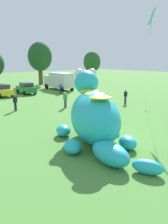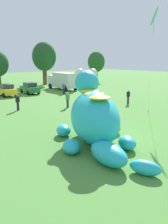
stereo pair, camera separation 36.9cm
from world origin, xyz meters
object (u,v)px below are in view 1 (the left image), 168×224
Objects in this scene: spectator_near_inflatable at (15,103)px; tethered_flying_kite at (152,19)px; car_yellow at (2,90)px; spectator_by_cars at (125,97)px; car_green at (26,88)px; giant_inflatable_creature at (95,117)px; spectator_far_side at (65,100)px; spectator_wandering at (60,89)px; box_truck at (59,80)px.

spectator_near_inflatable is 0.17× the size of tethered_flying_kite.
car_yellow is 17.60m from spectator_by_cars.
car_green is at bearing 1.00° from car_yellow.
spectator_far_side is (5.06, 10.02, -0.82)m from giant_inflatable_creature.
spectator_near_inflatable is at bearing -147.41° from spectator_wandering.
tethered_flying_kite reaches higher than car_yellow.
car_yellow is (2.99, 22.37, -0.81)m from giant_inflatable_creature.
car_yellow is 10.68m from spectator_near_inflatable.
car_yellow reaches higher than spectator_far_side.
spectator_by_cars is at bearing -59.82° from car_yellow.
car_yellow is at bearing -175.21° from box_truck.
box_truck is 17.35m from spectator_near_inflatable.
giant_inflatable_creature is at bearing -148.85° from spectator_by_cars.
box_truck is at bearing 84.34° from spectator_by_cars.
car_green is (6.76, 22.44, -0.81)m from giant_inflatable_creature.
car_yellow is 2.40× the size of spectator_near_inflatable.
spectator_by_cars is 11.59m from spectator_wandering.
car_yellow reaches higher than spectator_by_cars.
spectator_by_cars is at bearing -83.42° from spectator_wandering.
spectator_far_side is at bearing -80.53° from car_yellow.
box_truck is 3.75× the size of spectator_wandering.
box_truck is at bearing 57.66° from spectator_far_side.
tethered_flying_kite reaches higher than car_green.
giant_inflatable_creature is 5.25× the size of spectator_by_cars.
tethered_flying_kite is at bearing -70.51° from car_yellow.
car_green reaches higher than spectator_far_side.
tethered_flying_kite is at bearing -55.85° from spectator_far_side.
car_green is 2.46× the size of spectator_wandering.
spectator_wandering is (10.51, 18.67, -0.82)m from giant_inflatable_creature.
tethered_flying_kite reaches higher than spectator_near_inflatable.
tethered_flying_kite is (-0.62, -15.78, 8.04)m from spectator_wandering.
car_yellow is 0.42× the size of tethered_flying_kite.
spectator_near_inflatable is 12.65m from spectator_by_cars.
tethered_flying_kite is (-1.95, -4.27, 8.04)m from spectator_by_cars.
spectator_by_cars is (5.08, -15.28, -0.01)m from car_green.
spectator_by_cars is at bearing 31.15° from giant_inflatable_creature.
tethered_flying_kite is at bearing -99.88° from box_truck.
box_truck reaches higher than car_yellow.
box_truck is at bearing 40.16° from spectator_near_inflatable.
tethered_flying_kite is (9.70, -9.18, 8.04)m from spectator_near_inflatable.
giant_inflatable_creature is at bearing -116.79° from spectator_far_side.
tethered_flying_kite reaches higher than box_truck.
giant_inflatable_creature is at bearing -119.38° from spectator_wandering.
box_truck is (6.68, 0.81, 0.74)m from car_green.
spectator_near_inflatable is (-6.57, -10.37, -0.01)m from car_green.
spectator_far_side is (-8.38, -13.23, -0.75)m from box_truck.
box_truck is 3.75× the size of spectator_by_cars.
car_green is at bearing 99.11° from tethered_flying_kite.
spectator_far_side is (-5.46, -8.65, 0.00)m from spectator_wandering.
giant_inflatable_creature is 13.86m from spectator_by_cars.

